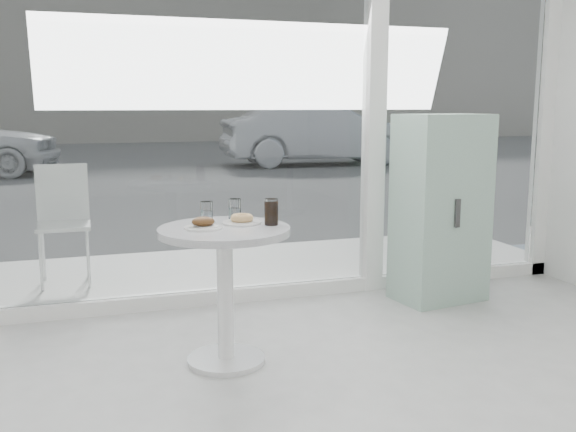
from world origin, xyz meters
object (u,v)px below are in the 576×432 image
object	(u,v)px
main_table	(225,267)
mint_cabinet	(441,208)
plate_donut	(242,220)
water_tumbler_a	(207,213)
plate_fritter	(204,224)
patio_chair	(63,216)
car_silver	(318,133)
cola_glass	(271,212)
water_tumbler_b	(235,210)

from	to	relation	value
main_table	mint_cabinet	size ratio (longest dim) A/B	0.57
main_table	plate_donut	world-z (taller)	plate_donut
plate_donut	water_tumbler_a	xyz separation A→B (m)	(-0.18, 0.12, 0.03)
plate_fritter	plate_donut	bearing A→B (deg)	19.87
mint_cabinet	patio_chair	distance (m)	2.89
car_silver	patio_chair	bearing A→B (deg)	152.61
mint_cabinet	cola_glass	xyz separation A→B (m)	(-1.49, -0.70, 0.16)
cola_glass	water_tumbler_b	bearing A→B (deg)	122.39
mint_cabinet	plate_donut	xyz separation A→B (m)	(-1.64, -0.62, 0.11)
water_tumbler_a	water_tumbler_b	world-z (taller)	water_tumbler_b
patio_chair	water_tumbler_a	distance (m)	1.88
car_silver	water_tumbler_b	distance (m)	11.96
plate_donut	main_table	bearing A→B (deg)	-146.34
plate_fritter	water_tumbler_b	xyz separation A→B (m)	(0.23, 0.24, 0.03)
plate_donut	mint_cabinet	bearing A→B (deg)	20.60
main_table	plate_fritter	bearing A→B (deg)	-178.00
plate_fritter	water_tumbler_a	size ratio (longest dim) A/B	1.77
car_silver	plate_donut	bearing A→B (deg)	161.08
patio_chair	plate_donut	bearing A→B (deg)	-60.94
mint_cabinet	car_silver	bearing A→B (deg)	65.47
plate_fritter	water_tumbler_a	xyz separation A→B (m)	(0.05, 0.21, 0.03)
water_tumbler_a	patio_chair	bearing A→B (deg)	116.19
patio_chair	plate_fritter	distance (m)	2.04
water_tumbler_b	cola_glass	distance (m)	0.28
mint_cabinet	cola_glass	distance (m)	1.66
mint_cabinet	main_table	bearing A→B (deg)	-167.13
main_table	cola_glass	size ratio (longest dim) A/B	5.28
cola_glass	car_silver	bearing A→B (deg)	68.28
water_tumbler_a	water_tumbler_b	distance (m)	0.17
cola_glass	plate_fritter	bearing A→B (deg)	179.65
plate_donut	cola_glass	bearing A→B (deg)	-30.23
patio_chair	plate_donut	world-z (taller)	patio_chair
water_tumbler_a	cola_glass	size ratio (longest dim) A/B	0.80
plate_fritter	water_tumbler_b	bearing A→B (deg)	46.46
main_table	plate_donut	bearing A→B (deg)	33.66
plate_fritter	cola_glass	xyz separation A→B (m)	(0.38, -0.00, 0.04)
main_table	patio_chair	xyz separation A→B (m)	(-0.88, 1.88, 0.02)
mint_cabinet	car_silver	size ratio (longest dim) A/B	0.30
main_table	water_tumbler_b	world-z (taller)	water_tumbler_b
plate_fritter	plate_donut	xyz separation A→B (m)	(0.23, 0.08, -0.01)
car_silver	water_tumbler_b	bearing A→B (deg)	160.77
mint_cabinet	water_tumbler_a	world-z (taller)	mint_cabinet
water_tumbler_a	plate_donut	bearing A→B (deg)	-35.19
car_silver	cola_glass	xyz separation A→B (m)	(-4.48, -11.26, 0.08)
patio_chair	water_tumbler_a	xyz separation A→B (m)	(0.82, -1.67, 0.25)
main_table	car_silver	bearing A→B (deg)	67.11
cola_glass	patio_chair	bearing A→B (deg)	121.31
mint_cabinet	car_silver	world-z (taller)	car_silver
water_tumbler_b	car_silver	bearing A→B (deg)	67.18
cola_glass	main_table	bearing A→B (deg)	178.67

